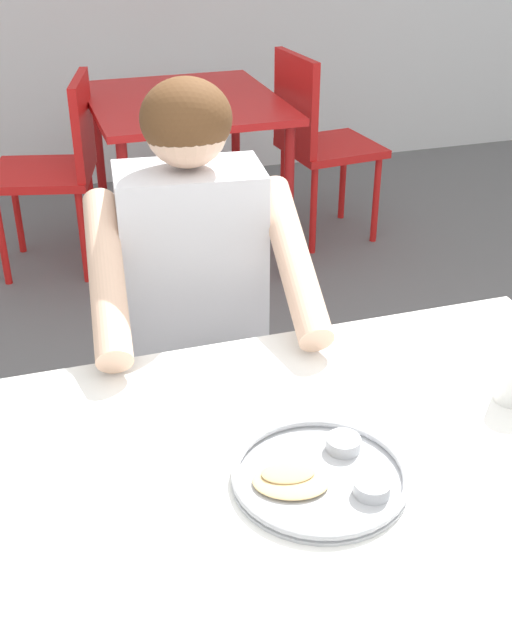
{
  "coord_description": "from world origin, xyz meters",
  "views": [
    {
      "loc": [
        -0.53,
        -0.97,
        1.62
      ],
      "look_at": [
        -0.14,
        0.27,
        0.88
      ],
      "focal_mm": 44.84,
      "sensor_mm": 36.0,
      "label": 1
    }
  ],
  "objects_px": {
    "chair_foreground": "(188,334)",
    "chair_red_right": "(316,135)",
    "chair_red_left": "(59,161)",
    "thali_tray": "(321,475)",
    "table_foreground": "(328,490)",
    "diner_foreground": "(198,300)",
    "table_background_red": "(185,118)"
  },
  "relations": [
    {
      "from": "thali_tray",
      "to": "chair_foreground",
      "type": "height_order",
      "value": "chair_foreground"
    },
    {
      "from": "diner_foreground",
      "to": "table_background_red",
      "type": "xyz_separation_m",
      "value": [
        0.39,
        1.82,
        -0.08
      ]
    },
    {
      "from": "chair_red_left",
      "to": "chair_foreground",
      "type": "bearing_deg",
      "value": -83.19
    },
    {
      "from": "thali_tray",
      "to": "chair_red_left",
      "type": "relative_size",
      "value": 0.35
    },
    {
      "from": "chair_foreground",
      "to": "chair_red_right",
      "type": "bearing_deg",
      "value": 57.88
    },
    {
      "from": "thali_tray",
      "to": "chair_foreground",
      "type": "bearing_deg",
      "value": 91.41
    },
    {
      "from": "table_foreground",
      "to": "chair_red_right",
      "type": "height_order",
      "value": "chair_red_right"
    },
    {
      "from": "table_foreground",
      "to": "chair_red_left",
      "type": "height_order",
      "value": "chair_red_left"
    },
    {
      "from": "chair_foreground",
      "to": "chair_red_left",
      "type": "relative_size",
      "value": 1.02
    },
    {
      "from": "table_foreground",
      "to": "thali_tray",
      "type": "bearing_deg",
      "value": -126.63
    },
    {
      "from": "chair_foreground",
      "to": "diner_foreground",
      "type": "relative_size",
      "value": 0.72
    },
    {
      "from": "table_foreground",
      "to": "thali_tray",
      "type": "xyz_separation_m",
      "value": [
        -0.03,
        -0.05,
        0.08
      ]
    },
    {
      "from": "chair_foreground",
      "to": "chair_red_right",
      "type": "relative_size",
      "value": 0.98
    },
    {
      "from": "chair_foreground",
      "to": "table_background_red",
      "type": "relative_size",
      "value": 0.94
    },
    {
      "from": "thali_tray",
      "to": "diner_foreground",
      "type": "bearing_deg",
      "value": 93.43
    },
    {
      "from": "chair_foreground",
      "to": "chair_red_right",
      "type": "height_order",
      "value": "chair_red_right"
    },
    {
      "from": "diner_foreground",
      "to": "table_background_red",
      "type": "height_order",
      "value": "diner_foreground"
    },
    {
      "from": "chair_foreground",
      "to": "chair_red_left",
      "type": "bearing_deg",
      "value": 96.81
    },
    {
      "from": "diner_foreground",
      "to": "chair_red_left",
      "type": "bearing_deg",
      "value": 95.41
    },
    {
      "from": "thali_tray",
      "to": "chair_red_right",
      "type": "distance_m",
      "value": 2.67
    },
    {
      "from": "diner_foreground",
      "to": "table_background_red",
      "type": "bearing_deg",
      "value": 77.89
    },
    {
      "from": "table_foreground",
      "to": "chair_foreground",
      "type": "height_order",
      "value": "chair_foreground"
    },
    {
      "from": "table_foreground",
      "to": "table_background_red",
      "type": "distance_m",
      "value": 2.47
    },
    {
      "from": "chair_foreground",
      "to": "chair_red_left",
      "type": "distance_m",
      "value": 1.62
    },
    {
      "from": "chair_foreground",
      "to": "diner_foreground",
      "type": "height_order",
      "value": "diner_foreground"
    },
    {
      "from": "chair_foreground",
      "to": "diner_foreground",
      "type": "distance_m",
      "value": 0.32
    },
    {
      "from": "table_foreground",
      "to": "diner_foreground",
      "type": "height_order",
      "value": "diner_foreground"
    },
    {
      "from": "table_foreground",
      "to": "diner_foreground",
      "type": "distance_m",
      "value": 0.64
    },
    {
      "from": "table_foreground",
      "to": "thali_tray",
      "type": "distance_m",
      "value": 0.1
    },
    {
      "from": "table_foreground",
      "to": "chair_red_left",
      "type": "bearing_deg",
      "value": 95.74
    },
    {
      "from": "diner_foreground",
      "to": "chair_red_left",
      "type": "relative_size",
      "value": 1.43
    },
    {
      "from": "chair_red_left",
      "to": "chair_red_right",
      "type": "relative_size",
      "value": 0.96
    }
  ]
}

